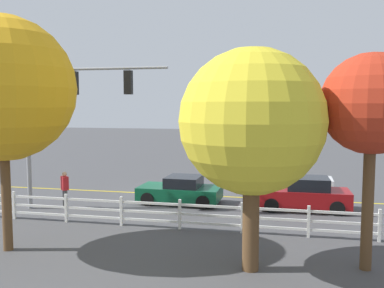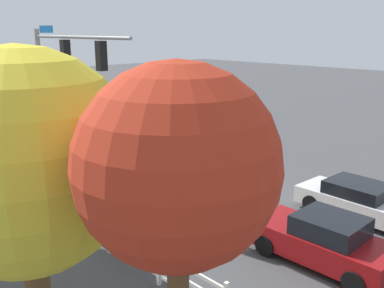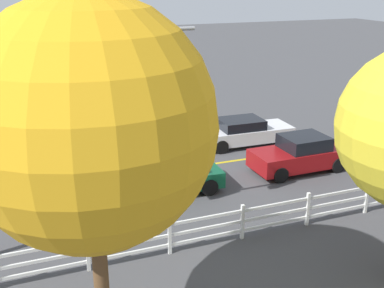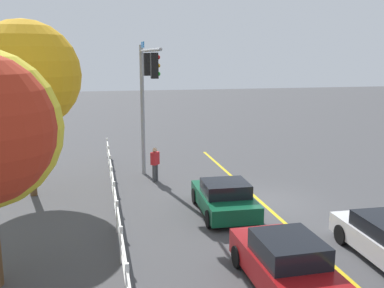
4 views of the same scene
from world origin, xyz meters
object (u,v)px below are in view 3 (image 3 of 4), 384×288
(car_1, at_px, (300,154))
(car_2, at_px, (169,175))
(car_3, at_px, (244,132))
(tree_1, at_px, (90,124))
(pedestrian, at_px, (34,214))

(car_1, relative_size, car_2, 1.03)
(car_2, relative_size, car_3, 0.86)
(car_3, height_order, tree_1, tree_1)
(car_2, bearing_deg, car_3, -141.69)
(car_1, distance_m, car_3, 3.83)
(car_3, height_order, pedestrian, pedestrian)
(car_3, distance_m, pedestrian, 11.55)
(pedestrian, bearing_deg, tree_1, -124.67)
(car_2, distance_m, tree_1, 9.69)
(car_1, height_order, tree_1, tree_1)
(car_2, bearing_deg, pedestrian, 24.05)
(car_1, bearing_deg, car_2, -1.11)
(car_1, relative_size, tree_1, 0.54)
(car_3, bearing_deg, car_2, -142.11)
(pedestrian, distance_m, tree_1, 7.07)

